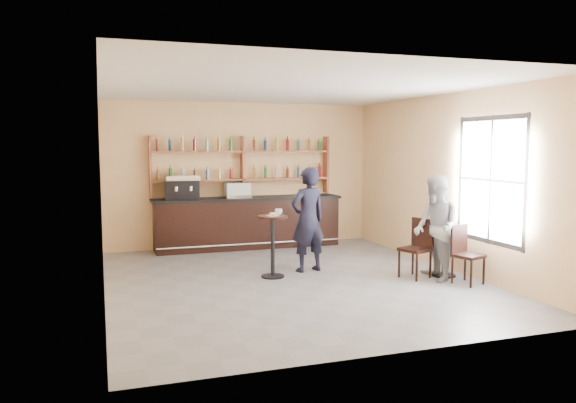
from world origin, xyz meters
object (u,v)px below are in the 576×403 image
object	(u,v)px
cafe_table	(444,254)
chair_west	(415,249)
espresso_machine	(182,187)
pastry_case	(237,190)
chair_south	(468,255)
patron_second	(436,228)
bar_counter	(248,222)
pedestal_table	(273,247)
man_main	(308,219)

from	to	relation	value
cafe_table	chair_west	world-z (taller)	chair_west
cafe_table	espresso_machine	bearing A→B (deg)	137.00
pastry_case	cafe_table	bearing A→B (deg)	-60.93
chair_south	patron_second	bearing A→B (deg)	111.28
bar_counter	pedestal_table	xyz separation A→B (m)	(-0.29, -2.83, -0.03)
bar_counter	man_main	xyz separation A→B (m)	(0.44, -2.59, 0.38)
espresso_machine	man_main	bearing A→B (deg)	-48.91
pastry_case	chair_south	size ratio (longest dim) A/B	0.56
espresso_machine	pastry_case	xyz separation A→B (m)	(1.19, 0.00, -0.09)
man_main	patron_second	bearing A→B (deg)	131.10
pedestal_table	chair_west	world-z (taller)	pedestal_table
pastry_case	cafe_table	xyz separation A→B (m)	(2.78, -3.70, -0.89)
bar_counter	pastry_case	world-z (taller)	pastry_case
pastry_case	chair_south	xyz separation A→B (m)	(2.83, -4.30, -0.80)
pedestal_table	man_main	xyz separation A→B (m)	(0.74, 0.24, 0.41)
man_main	cafe_table	distance (m)	2.44
chair_south	cafe_table	bearing A→B (deg)	75.17
bar_counter	man_main	distance (m)	2.65
cafe_table	patron_second	world-z (taller)	patron_second
pedestal_table	chair_south	xyz separation A→B (m)	(2.89, -1.47, -0.05)
pastry_case	chair_west	bearing A→B (deg)	-66.42
cafe_table	patron_second	size ratio (longest dim) A/B	0.44
chair_south	patron_second	size ratio (longest dim) A/B	0.54
chair_west	chair_south	world-z (taller)	chair_west
cafe_table	patron_second	bearing A→B (deg)	-147.54
espresso_machine	man_main	size ratio (longest dim) A/B	0.38
man_main	chair_west	bearing A→B (deg)	132.65
man_main	chair_south	distance (m)	2.79
pedestal_table	patron_second	bearing A→B (deg)	-22.76
bar_counter	cafe_table	xyz separation A→B (m)	(2.54, -3.70, -0.17)
man_main	chair_south	world-z (taller)	man_main
man_main	espresso_machine	bearing A→B (deg)	-67.14
bar_counter	cafe_table	bearing A→B (deg)	-55.50
pastry_case	patron_second	distance (m)	4.64
man_main	chair_south	xyz separation A→B (m)	(2.15, -1.71, -0.46)
bar_counter	pastry_case	size ratio (longest dim) A/B	7.68
cafe_table	chair_west	xyz separation A→B (m)	(-0.55, 0.05, 0.12)
espresso_machine	man_main	xyz separation A→B (m)	(1.87, -2.59, -0.44)
pastry_case	pedestal_table	bearing A→B (deg)	-98.99
bar_counter	chair_south	distance (m)	5.03
pedestal_table	chair_west	xyz separation A→B (m)	(2.29, -0.82, -0.03)
man_main	chair_west	world-z (taller)	man_main
man_main	chair_south	bearing A→B (deg)	128.54
bar_counter	espresso_machine	bearing A→B (deg)	180.00
espresso_machine	cafe_table	xyz separation A→B (m)	(3.97, -3.70, -0.98)
man_main	cafe_table	size ratio (longest dim) A/B	2.41
cafe_table	pastry_case	bearing A→B (deg)	126.94
man_main	patron_second	xyz separation A→B (m)	(1.80, -1.31, -0.06)
espresso_machine	chair_west	bearing A→B (deg)	-41.59
bar_counter	chair_west	size ratio (longest dim) A/B	4.09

